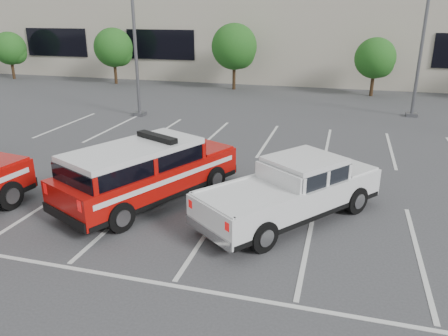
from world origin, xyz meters
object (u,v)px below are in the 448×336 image
object	(u,v)px
tree_left	(115,49)
fire_chief_suv	(147,176)
tree_mid_left	(236,48)
light_pole_mid	(425,20)
tree_far_left	(11,49)
light_pole_left	(134,20)
convention_building	(317,22)
white_pickup	(291,196)
tree_mid_right	(376,60)

from	to	relation	value
tree_left	fire_chief_suv	bearing A→B (deg)	-59.15
tree_mid_left	light_pole_mid	xyz separation A→B (m)	(11.91, -6.05, 2.14)
tree_far_left	light_pole_left	xyz separation A→B (m)	(16.91, -10.05, 2.68)
light_pole_left	light_pole_mid	bearing A→B (deg)	14.93
tree_mid_left	fire_chief_suv	world-z (taller)	tree_mid_left
tree_mid_left	light_pole_left	distance (m)	10.73
tree_left	fire_chief_suv	xyz separation A→B (m)	(12.47, -20.87, -1.92)
tree_mid_left	light_pole_left	size ratio (longest dim) A/B	0.47
convention_building	white_pickup	world-z (taller)	convention_building
tree_far_left	light_pole_left	bearing A→B (deg)	-30.71
white_pickup	tree_mid_right	bearing A→B (deg)	119.19
tree_left	tree_mid_right	bearing A→B (deg)	-0.00
light_pole_left	fire_chief_suv	world-z (taller)	light_pole_left
convention_building	light_pole_mid	bearing A→B (deg)	-66.74
light_pole_left	fire_chief_suv	size ratio (longest dim) A/B	1.64
tree_left	white_pickup	world-z (taller)	tree_left
light_pole_left	tree_mid_left	bearing A→B (deg)	72.90
tree_left	light_pole_left	xyz separation A→B (m)	(6.91, -10.05, 2.41)
light_pole_mid	fire_chief_suv	xyz separation A→B (m)	(-9.44, -14.83, -4.34)
white_pickup	light_pole_left	bearing A→B (deg)	170.46
convention_building	tree_far_left	distance (m)	27.03
tree_far_left	tree_mid_right	bearing A→B (deg)	0.00
fire_chief_suv	tree_far_left	bearing A→B (deg)	162.56
light_pole_left	convention_building	bearing A→B (deg)	67.61
convention_building	tree_left	world-z (taller)	convention_building
convention_building	white_pickup	size ratio (longest dim) A/B	10.44
light_pole_mid	tree_left	bearing A→B (deg)	164.57
convention_building	tree_far_left	bearing A→B (deg)	-158.63
tree_mid_right	white_pickup	world-z (taller)	tree_mid_right
tree_far_left	fire_chief_suv	world-z (taller)	tree_far_left
tree_far_left	light_pole_mid	bearing A→B (deg)	-10.73
tree_far_left	tree_left	bearing A→B (deg)	0.00
white_pickup	tree_mid_left	bearing A→B (deg)	145.96
tree_left	tree_mid_right	size ratio (longest dim) A/B	1.11
light_pole_mid	fire_chief_suv	world-z (taller)	light_pole_mid
convention_building	light_pole_mid	distance (m)	17.27
tree_far_left	tree_mid_left	distance (m)	20.01
light_pole_left	light_pole_mid	world-z (taller)	same
light_pole_mid	fire_chief_suv	distance (m)	18.11
tree_mid_left	white_pickup	world-z (taller)	tree_mid_left
tree_mid_right	light_pole_left	xyz separation A→B (m)	(-13.09, -10.05, 2.68)
fire_chief_suv	convention_building	bearing A→B (deg)	110.57
tree_mid_left	convention_building	bearing A→B (deg)	62.60
convention_building	light_pole_left	bearing A→B (deg)	-112.39
tree_left	convention_building	bearing A→B (deg)	33.05
tree_far_left	white_pickup	size ratio (longest dim) A/B	0.69
fire_chief_suv	white_pickup	distance (m)	4.51
tree_far_left	light_pole_left	distance (m)	19.85
convention_building	tree_left	xyz separation A→B (m)	(-15.09, -9.82, -1.95)
tree_mid_right	tree_far_left	bearing A→B (deg)	180.00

